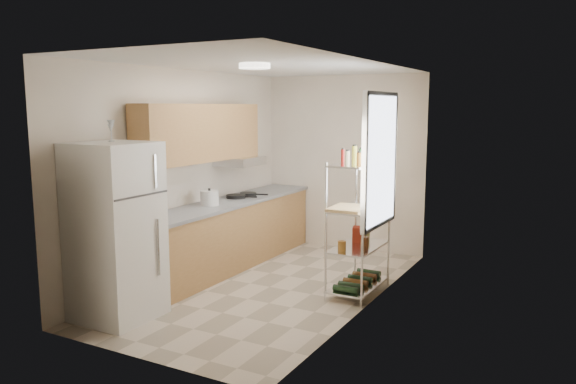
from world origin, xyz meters
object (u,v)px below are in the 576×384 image
object	(u,v)px
refrigerator	(116,232)
cutting_board	(349,208)
espresso_machine	(375,192)
frying_pan_large	(236,196)
rice_cooker	(210,198)

from	to	relation	value
refrigerator	cutting_board	size ratio (longest dim) A/B	3.71
espresso_machine	cutting_board	bearing A→B (deg)	-95.70
espresso_machine	frying_pan_large	bearing A→B (deg)	-175.73
frying_pan_large	espresso_machine	xyz separation A→B (m)	(2.04, -0.13, 0.23)
frying_pan_large	cutting_board	xyz separation A→B (m)	(1.92, -0.64, 0.10)
refrigerator	espresso_machine	distance (m)	2.93
espresso_machine	rice_cooker	bearing A→B (deg)	-158.27
refrigerator	frying_pan_large	xyz separation A→B (m)	(-0.08, 2.29, 0.03)
refrigerator	espresso_machine	xyz separation A→B (m)	(1.96, 2.16, 0.26)
cutting_board	espresso_machine	xyz separation A→B (m)	(0.12, 0.51, 0.13)
rice_cooker	refrigerator	bearing A→B (deg)	-87.83
refrigerator	cutting_board	bearing A→B (deg)	41.98
cutting_board	frying_pan_large	bearing A→B (deg)	161.53
rice_cooker	cutting_board	bearing A→B (deg)	-0.42
rice_cooker	espresso_machine	distance (m)	2.09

